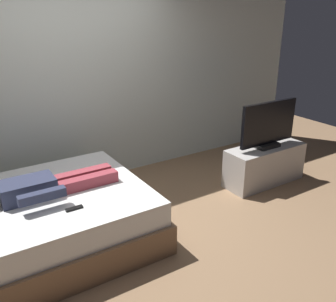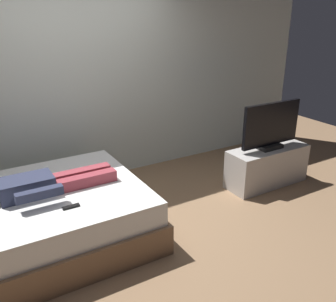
{
  "view_description": "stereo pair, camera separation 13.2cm",
  "coord_description": "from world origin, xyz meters",
  "px_view_note": "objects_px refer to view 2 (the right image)",
  "views": [
    {
      "loc": [
        -1.46,
        -2.9,
        2.16
      ],
      "look_at": [
        0.58,
        0.28,
        0.69
      ],
      "focal_mm": 39.38,
      "sensor_mm": 36.0,
      "label": 1
    },
    {
      "loc": [
        -1.35,
        -2.97,
        2.16
      ],
      "look_at": [
        0.58,
        0.28,
        0.69
      ],
      "focal_mm": 39.38,
      "sensor_mm": 36.0,
      "label": 2
    }
  ],
  "objects_px": {
    "person": "(41,185)",
    "bed": "(43,219)",
    "tv": "(271,127)",
    "tv_stand": "(267,166)",
    "remote": "(71,207)"
  },
  "relations": [
    {
      "from": "person",
      "to": "tv",
      "type": "height_order",
      "value": "tv"
    },
    {
      "from": "person",
      "to": "tv_stand",
      "type": "relative_size",
      "value": 1.15
    },
    {
      "from": "tv_stand",
      "to": "tv",
      "type": "relative_size",
      "value": 1.25
    },
    {
      "from": "tv",
      "to": "person",
      "type": "bearing_deg",
      "value": 176.94
    },
    {
      "from": "person",
      "to": "tv",
      "type": "distance_m",
      "value": 2.79
    },
    {
      "from": "bed",
      "to": "tv_stand",
      "type": "bearing_deg",
      "value": -3.02
    },
    {
      "from": "bed",
      "to": "tv",
      "type": "distance_m",
      "value": 2.86
    },
    {
      "from": "bed",
      "to": "tv",
      "type": "relative_size",
      "value": 2.24
    },
    {
      "from": "tv",
      "to": "tv_stand",
      "type": "bearing_deg",
      "value": 0.0
    },
    {
      "from": "bed",
      "to": "tv_stand",
      "type": "relative_size",
      "value": 1.8
    },
    {
      "from": "remote",
      "to": "tv",
      "type": "distance_m",
      "value": 2.65
    },
    {
      "from": "remote",
      "to": "tv",
      "type": "bearing_deg",
      "value": 5.57
    },
    {
      "from": "tv_stand",
      "to": "tv",
      "type": "distance_m",
      "value": 0.53
    },
    {
      "from": "bed",
      "to": "person",
      "type": "bearing_deg",
      "value": 1.36
    },
    {
      "from": "person",
      "to": "bed",
      "type": "bearing_deg",
      "value": -178.64
    }
  ]
}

